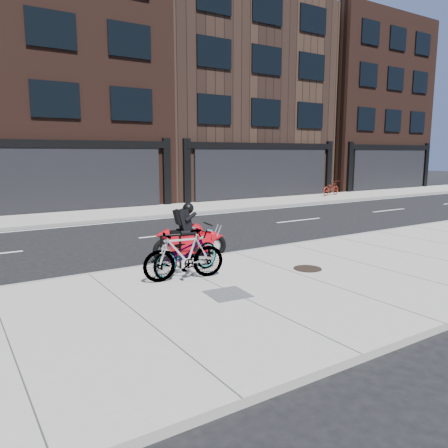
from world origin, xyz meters
TOP-DOWN VIEW (x-y plane):
  - ground at (0.00, 0.00)m, footprint 120.00×120.00m
  - sidewalk_near at (0.00, -5.00)m, footprint 60.00×6.00m
  - sidewalk_far at (0.00, 7.75)m, footprint 60.00×3.50m
  - building_center at (-2.00, 14.50)m, footprint 12.00×10.00m
  - building_mideast at (10.00, 14.50)m, footprint 12.00×10.00m
  - building_east at (22.00, 14.50)m, footprint 10.00×10.00m
  - bike_rack at (-2.24, -2.60)m, footprint 0.48×0.18m
  - bicycle_front at (-2.12, -3.13)m, footprint 1.97×1.08m
  - bicycle_rear at (-2.37, -3.52)m, footprint 1.86×0.80m
  - motorcycle at (-1.09, -1.61)m, footprint 2.08×0.70m
  - bicycle_far at (14.37, 8.16)m, footprint 1.88×1.02m
  - manhole_cover at (0.47, -4.33)m, footprint 0.66×0.66m
  - utility_grate at (-2.14, -4.87)m, footprint 0.82×0.82m

SIDE VIEW (x-z plane):
  - ground at x=0.00m, z-range 0.00..0.00m
  - sidewalk_near at x=0.00m, z-range 0.00..0.13m
  - sidewalk_far at x=0.00m, z-range 0.00..0.13m
  - manhole_cover at x=0.47m, z-range 0.13..0.15m
  - utility_grate at x=-2.14m, z-range 0.13..0.15m
  - bicycle_far at x=14.37m, z-range 0.13..1.06m
  - bicycle_front at x=-2.12m, z-range 0.13..1.11m
  - bike_rack at x=-2.24m, z-range 0.20..1.04m
  - motorcycle at x=-1.09m, z-range -0.15..1.41m
  - bicycle_rear at x=-2.37m, z-range 0.13..1.21m
  - building_mideast at x=10.00m, z-range 0.00..12.50m
  - building_east at x=22.00m, z-range 0.00..13.00m
  - building_center at x=-2.00m, z-range 0.00..14.50m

